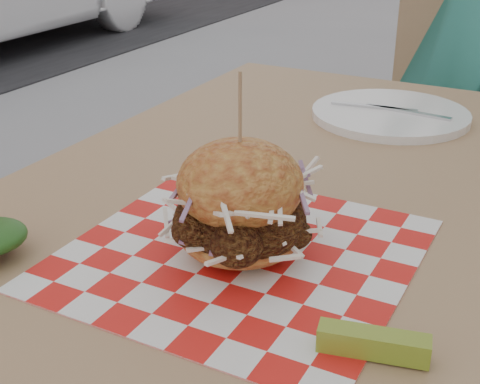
% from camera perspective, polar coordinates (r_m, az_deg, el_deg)
% --- Properties ---
extents(patio_table, '(0.80, 1.20, 0.75)m').
position_cam_1_polar(patio_table, '(0.91, 5.92, -4.74)').
color(patio_table, tan).
rests_on(patio_table, ground).
extents(patio_chair, '(0.45, 0.46, 0.95)m').
position_cam_1_polar(patio_chair, '(1.93, 17.93, 6.42)').
color(patio_chair, tan).
rests_on(patio_chair, ground).
extents(paper_liner, '(0.36, 0.36, 0.00)m').
position_cam_1_polar(paper_liner, '(0.73, -0.00, -5.26)').
color(paper_liner, red).
rests_on(paper_liner, patio_table).
extents(sandwich, '(0.18, 0.18, 0.20)m').
position_cam_1_polar(sandwich, '(0.71, -0.00, -1.25)').
color(sandwich, '#C98638').
rests_on(sandwich, paper_liner).
extents(pickle_spear, '(0.10, 0.04, 0.02)m').
position_cam_1_polar(pickle_spear, '(0.59, 11.31, -12.53)').
color(pickle_spear, olive).
rests_on(pickle_spear, paper_liner).
extents(place_setting, '(0.27, 0.27, 0.02)m').
position_cam_1_polar(place_setting, '(1.19, 12.70, 6.50)').
color(place_setting, white).
rests_on(place_setting, patio_table).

